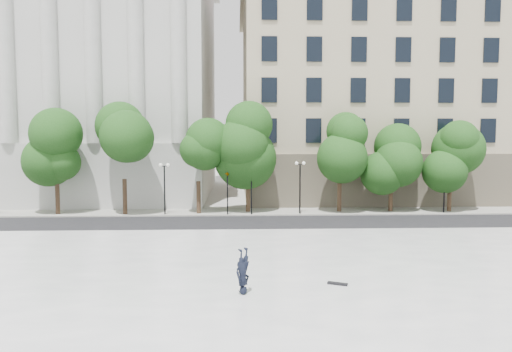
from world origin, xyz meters
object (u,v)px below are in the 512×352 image
(person_lying, at_px, (243,288))
(skateboard, at_px, (338,284))
(traffic_light_west, at_px, (227,172))
(traffic_light_east, at_px, (251,172))

(person_lying, distance_m, skateboard, 4.15)
(traffic_light_west, relative_size, traffic_light_east, 1.01)
(person_lying, height_order, skateboard, person_lying)
(traffic_light_east, distance_m, person_lying, 22.01)
(traffic_light_east, bearing_deg, skateboard, -81.63)
(traffic_light_west, xyz_separation_m, traffic_light_east, (1.98, -0.00, -0.04))
(traffic_light_west, distance_m, skateboard, 21.55)
(person_lying, bearing_deg, traffic_light_west, 48.79)
(traffic_light_west, distance_m, traffic_light_east, 1.98)
(traffic_light_east, distance_m, skateboard, 21.16)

